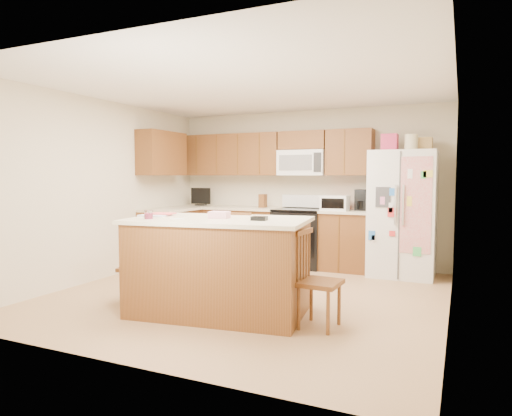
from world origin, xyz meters
The scene contains 9 objects.
ground centered at (0.00, 0.00, 0.00)m, with size 4.50×4.50×0.00m, color #A07A52.
room_shell centered at (0.00, 0.00, 1.44)m, with size 4.60×4.60×2.52m.
cabinetry centered at (-0.98, 1.79, 0.91)m, with size 3.36×1.56×2.15m.
stove centered at (0.00, 1.94, 0.47)m, with size 0.76×0.65×1.13m.
refrigerator centered at (1.57, 1.87, 0.92)m, with size 0.90×0.79×2.04m.
island centered at (0.04, -0.79, 0.51)m, with size 1.96×1.30×1.09m.
windsor_chair_left centered at (-0.98, -0.81, 0.41)m, with size 0.43×0.45×0.87m.
windsor_chair_back centered at (-0.05, -0.23, 0.49)m, with size 0.53×0.52×1.03m.
windsor_chair_right centered at (1.10, -0.79, 0.44)m, with size 0.41×0.43×0.93m.
Camera 1 is at (2.33, -4.93, 1.45)m, focal length 32.00 mm.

